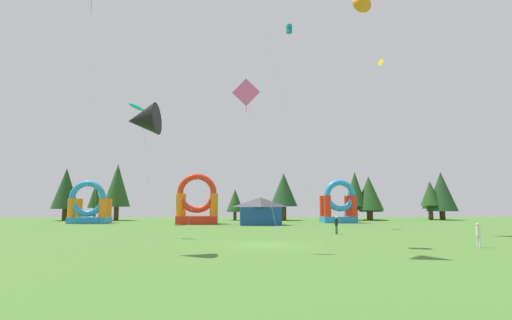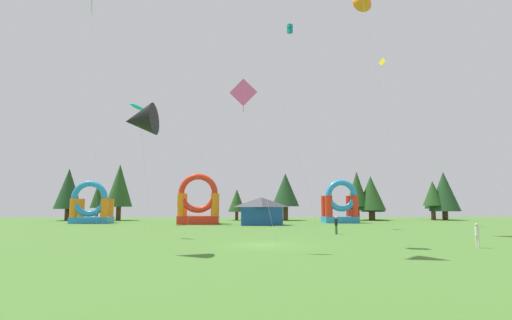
{
  "view_description": "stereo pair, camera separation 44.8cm",
  "coord_description": "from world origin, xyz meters",
  "px_view_note": "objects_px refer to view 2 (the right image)",
  "views": [
    {
      "loc": [
        -2.53,
        -28.97,
        2.94
      ],
      "look_at": [
        0.0,
        13.77,
        7.71
      ],
      "focal_mm": 27.76,
      "sensor_mm": 36.0,
      "label": 1
    },
    {
      "loc": [
        -2.08,
        -29.0,
        2.94
      ],
      "look_at": [
        0.0,
        13.77,
        7.71
      ],
      "focal_mm": 27.76,
      "sensor_mm": 36.0,
      "label": 2
    }
  ],
  "objects_px": {
    "kite_black_delta": "(140,120)",
    "person_left_edge": "(336,224)",
    "inflatable_orange_dome": "(91,208)",
    "kite_cyan_parafoil": "(138,107)",
    "inflatable_red_slide": "(198,206)",
    "kite_yellow_diamond": "(383,65)",
    "inflatable_yellow_castle": "(340,207)",
    "festival_tent": "(261,211)",
    "person_near_camera": "(477,233)",
    "kite_pink_diamond": "(244,95)",
    "kite_teal_box": "(290,30)"
  },
  "relations": [
    {
      "from": "kite_cyan_parafoil",
      "to": "inflatable_orange_dome",
      "type": "bearing_deg",
      "value": 163.25
    },
    {
      "from": "inflatable_red_slide",
      "to": "festival_tent",
      "type": "relative_size",
      "value": 1.3
    },
    {
      "from": "person_left_edge",
      "to": "festival_tent",
      "type": "distance_m",
      "value": 18.36
    },
    {
      "from": "festival_tent",
      "to": "kite_black_delta",
      "type": "bearing_deg",
      "value": -107.19
    },
    {
      "from": "kite_black_delta",
      "to": "person_left_edge",
      "type": "bearing_deg",
      "value": 41.08
    },
    {
      "from": "inflatable_orange_dome",
      "to": "inflatable_red_slide",
      "type": "xyz_separation_m",
      "value": [
        16.77,
        -3.27,
        0.34
      ]
    },
    {
      "from": "person_left_edge",
      "to": "inflatable_orange_dome",
      "type": "bearing_deg",
      "value": -73.36
    },
    {
      "from": "festival_tent",
      "to": "inflatable_red_slide",
      "type": "bearing_deg",
      "value": 161.06
    },
    {
      "from": "inflatable_orange_dome",
      "to": "festival_tent",
      "type": "height_order",
      "value": "inflatable_orange_dome"
    },
    {
      "from": "kite_yellow_diamond",
      "to": "kite_black_delta",
      "type": "xyz_separation_m",
      "value": [
        -27.25,
        -29.64,
        -14.84
      ]
    },
    {
      "from": "inflatable_red_slide",
      "to": "kite_black_delta",
      "type": "bearing_deg",
      "value": -90.84
    },
    {
      "from": "kite_yellow_diamond",
      "to": "kite_pink_diamond",
      "type": "height_order",
      "value": "kite_yellow_diamond"
    },
    {
      "from": "kite_black_delta",
      "to": "inflatable_orange_dome",
      "type": "height_order",
      "value": "kite_black_delta"
    },
    {
      "from": "kite_teal_box",
      "to": "inflatable_yellow_castle",
      "type": "distance_m",
      "value": 27.94
    },
    {
      "from": "kite_pink_diamond",
      "to": "inflatable_orange_dome",
      "type": "height_order",
      "value": "kite_pink_diamond"
    },
    {
      "from": "kite_cyan_parafoil",
      "to": "person_near_camera",
      "type": "height_order",
      "value": "kite_cyan_parafoil"
    },
    {
      "from": "kite_yellow_diamond",
      "to": "inflatable_yellow_castle",
      "type": "height_order",
      "value": "kite_yellow_diamond"
    },
    {
      "from": "kite_black_delta",
      "to": "person_near_camera",
      "type": "relative_size",
      "value": 5.72
    },
    {
      "from": "kite_teal_box",
      "to": "inflatable_yellow_castle",
      "type": "xyz_separation_m",
      "value": [
        9.25,
        11.23,
        -23.85
      ]
    },
    {
      "from": "person_near_camera",
      "to": "inflatable_red_slide",
      "type": "distance_m",
      "value": 39.43
    },
    {
      "from": "inflatable_yellow_castle",
      "to": "inflatable_red_slide",
      "type": "bearing_deg",
      "value": -172.26
    },
    {
      "from": "person_left_edge",
      "to": "inflatable_orange_dome",
      "type": "relative_size",
      "value": 0.27
    },
    {
      "from": "kite_black_delta",
      "to": "inflatable_orange_dome",
      "type": "distance_m",
      "value": 41.29
    },
    {
      "from": "kite_cyan_parafoil",
      "to": "kite_black_delta",
      "type": "height_order",
      "value": "kite_cyan_parafoil"
    },
    {
      "from": "kite_cyan_parafoil",
      "to": "kite_black_delta",
      "type": "bearing_deg",
      "value": -75.58
    },
    {
      "from": "festival_tent",
      "to": "inflatable_orange_dome",
      "type": "bearing_deg",
      "value": 166.11
    },
    {
      "from": "kite_pink_diamond",
      "to": "kite_teal_box",
      "type": "bearing_deg",
      "value": 75.17
    },
    {
      "from": "kite_cyan_parafoil",
      "to": "inflatable_red_slide",
      "type": "distance_m",
      "value": 17.86
    },
    {
      "from": "kite_pink_diamond",
      "to": "festival_tent",
      "type": "bearing_deg",
      "value": 84.27
    },
    {
      "from": "kite_teal_box",
      "to": "inflatable_orange_dome",
      "type": "relative_size",
      "value": 4.17
    },
    {
      "from": "person_left_edge",
      "to": "kite_pink_diamond",
      "type": "bearing_deg",
      "value": 17.41
    },
    {
      "from": "inflatable_orange_dome",
      "to": "inflatable_red_slide",
      "type": "relative_size",
      "value": 0.88
    },
    {
      "from": "inflatable_red_slide",
      "to": "inflatable_yellow_castle",
      "type": "bearing_deg",
      "value": 7.74
    },
    {
      "from": "kite_yellow_diamond",
      "to": "kite_black_delta",
      "type": "distance_m",
      "value": 42.92
    },
    {
      "from": "person_left_edge",
      "to": "inflatable_red_slide",
      "type": "distance_m",
      "value": 25.58
    },
    {
      "from": "person_near_camera",
      "to": "festival_tent",
      "type": "distance_m",
      "value": 32.27
    },
    {
      "from": "person_near_camera",
      "to": "festival_tent",
      "type": "height_order",
      "value": "festival_tent"
    },
    {
      "from": "kite_teal_box",
      "to": "festival_tent",
      "type": "distance_m",
      "value": 25.21
    },
    {
      "from": "inflatable_orange_dome",
      "to": "festival_tent",
      "type": "xyz_separation_m",
      "value": [
        25.89,
        -6.4,
        -0.38
      ]
    },
    {
      "from": "kite_yellow_diamond",
      "to": "inflatable_orange_dome",
      "type": "bearing_deg",
      "value": 169.78
    },
    {
      "from": "kite_cyan_parafoil",
      "to": "kite_teal_box",
      "type": "height_order",
      "value": "kite_teal_box"
    },
    {
      "from": "inflatable_red_slide",
      "to": "festival_tent",
      "type": "bearing_deg",
      "value": -18.94
    },
    {
      "from": "kite_pink_diamond",
      "to": "inflatable_red_slide",
      "type": "relative_size",
      "value": 1.47
    },
    {
      "from": "kite_teal_box",
      "to": "kite_black_delta",
      "type": "distance_m",
      "value": 34.34
    },
    {
      "from": "kite_cyan_parafoil",
      "to": "kite_teal_box",
      "type": "relative_size",
      "value": 0.68
    },
    {
      "from": "inflatable_yellow_castle",
      "to": "inflatable_red_slide",
      "type": "xyz_separation_m",
      "value": [
        -21.99,
        -2.99,
        0.14
      ]
    },
    {
      "from": "kite_yellow_diamond",
      "to": "person_near_camera",
      "type": "bearing_deg",
      "value": -99.73
    },
    {
      "from": "person_left_edge",
      "to": "inflatable_yellow_castle",
      "type": "height_order",
      "value": "inflatable_yellow_castle"
    },
    {
      "from": "person_left_edge",
      "to": "inflatable_orange_dome",
      "type": "height_order",
      "value": "inflatable_orange_dome"
    },
    {
      "from": "kite_teal_box",
      "to": "person_near_camera",
      "type": "height_order",
      "value": "kite_teal_box"
    }
  ]
}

